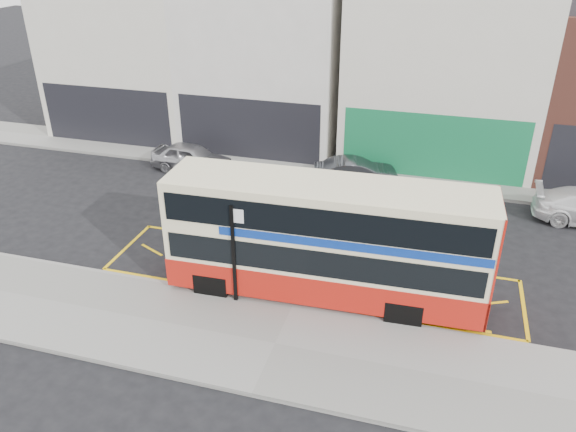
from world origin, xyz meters
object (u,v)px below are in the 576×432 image
(car_silver, at_px, (192,158))
(car_grey, at_px, (356,173))
(bus_stop_post, at_px, (236,246))
(street_tree_right, at_px, (553,115))
(street_tree_left, at_px, (111,73))
(double_decker_bus, at_px, (326,240))

(car_silver, distance_m, car_grey, 7.99)
(bus_stop_post, relative_size, street_tree_right, 0.71)
(bus_stop_post, distance_m, street_tree_right, 16.49)
(bus_stop_post, relative_size, street_tree_left, 0.61)
(double_decker_bus, bearing_deg, street_tree_left, 139.48)
(car_grey, bearing_deg, street_tree_right, -88.33)
(bus_stop_post, relative_size, car_grey, 0.87)
(street_tree_left, xyz_separation_m, street_tree_right, (21.96, 0.30, -0.52))
(car_silver, bearing_deg, double_decker_bus, -130.04)
(double_decker_bus, relative_size, car_silver, 2.50)
(car_silver, bearing_deg, car_grey, -82.02)
(street_tree_left, bearing_deg, car_grey, -10.40)
(double_decker_bus, height_order, street_tree_right, street_tree_right)
(double_decker_bus, height_order, car_silver, double_decker_bus)
(bus_stop_post, relative_size, car_silver, 0.84)
(double_decker_bus, xyz_separation_m, car_silver, (-8.52, 8.38, -1.40))
(street_tree_left, distance_m, street_tree_right, 21.97)
(car_silver, height_order, street_tree_right, street_tree_right)
(double_decker_bus, distance_m, street_tree_right, 14.02)
(car_silver, relative_size, street_tree_right, 0.84)
(car_grey, relative_size, street_tree_right, 0.81)
(bus_stop_post, distance_m, street_tree_left, 17.32)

